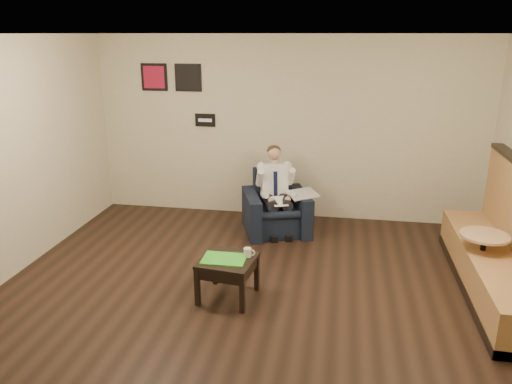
% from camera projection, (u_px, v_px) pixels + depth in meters
% --- Properties ---
extents(ground, '(6.00, 6.00, 0.00)m').
position_uv_depth(ground, '(253.00, 311.00, 5.27)').
color(ground, black).
rests_on(ground, ground).
extents(wall_back, '(6.00, 0.02, 2.80)m').
position_uv_depth(wall_back, '(287.00, 129.00, 7.66)').
color(wall_back, beige).
rests_on(wall_back, ground).
extents(ceiling, '(6.00, 6.00, 0.02)m').
position_uv_depth(ceiling, '(252.00, 34.00, 4.42)').
color(ceiling, white).
rests_on(ceiling, wall_back).
extents(seating_sign, '(0.32, 0.02, 0.20)m').
position_uv_depth(seating_sign, '(205.00, 120.00, 7.83)').
color(seating_sign, black).
rests_on(seating_sign, wall_back).
extents(art_print_left, '(0.42, 0.03, 0.42)m').
position_uv_depth(art_print_left, '(154.00, 77.00, 7.77)').
color(art_print_left, '#AF1539').
rests_on(art_print_left, wall_back).
extents(art_print_right, '(0.42, 0.03, 0.42)m').
position_uv_depth(art_print_right, '(188.00, 78.00, 7.67)').
color(art_print_right, black).
rests_on(art_print_right, wall_back).
extents(armchair, '(1.14, 1.14, 0.87)m').
position_uv_depth(armchair, '(276.00, 203.00, 7.27)').
color(armchair, black).
rests_on(armchair, ground).
extents(seated_man, '(0.81, 0.99, 1.20)m').
position_uv_depth(seated_man, '(278.00, 195.00, 7.12)').
color(seated_man, white).
rests_on(seated_man, armchair).
extents(lap_papers, '(0.29, 0.34, 0.01)m').
position_uv_depth(lap_papers, '(279.00, 201.00, 7.05)').
color(lap_papers, white).
rests_on(lap_papers, seated_man).
extents(newspaper, '(0.53, 0.58, 0.01)m').
position_uv_depth(newspaper, '(303.00, 194.00, 7.19)').
color(newspaper, silver).
rests_on(newspaper, armchair).
extents(side_table, '(0.64, 0.64, 0.47)m').
position_uv_depth(side_table, '(228.00, 278.00, 5.48)').
color(side_table, black).
rests_on(side_table, ground).
extents(green_folder, '(0.47, 0.34, 0.01)m').
position_uv_depth(green_folder, '(224.00, 259.00, 5.40)').
color(green_folder, '#40D32A').
rests_on(green_folder, side_table).
extents(coffee_mug, '(0.10, 0.10, 0.10)m').
position_uv_depth(coffee_mug, '(247.00, 252.00, 5.46)').
color(coffee_mug, white).
rests_on(coffee_mug, side_table).
extents(smartphone, '(0.16, 0.11, 0.01)m').
position_uv_depth(smartphone, '(237.00, 253.00, 5.55)').
color(smartphone, black).
rests_on(smartphone, side_table).
extents(banquette, '(0.66, 2.75, 1.41)m').
position_uv_depth(banquette, '(498.00, 233.00, 5.50)').
color(banquette, '#A2723E').
rests_on(banquette, ground).
extents(cafe_table, '(0.59, 0.59, 0.66)m').
position_uv_depth(cafe_table, '(481.00, 261.00, 5.66)').
color(cafe_table, tan).
rests_on(cafe_table, ground).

